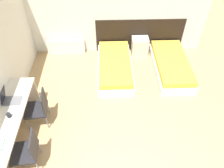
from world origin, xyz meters
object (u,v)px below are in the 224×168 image
chair_near_notebook (28,150)px  nightstand (140,46)px  bed_near_door (171,65)px  laptop (9,99)px  bed_near_window (115,67)px  chair_near_laptop (39,107)px

chair_near_notebook → nightstand: bearing=48.0°
chair_near_notebook → bed_near_door: bearing=32.7°
laptop → bed_near_door: bearing=23.5°
bed_near_window → laptop: bearing=-142.0°
chair_near_laptop → laptop: 0.60m
nightstand → laptop: size_ratio=1.56×
nightstand → chair_near_laptop: 3.41m
nightstand → chair_near_notebook: 4.15m
chair_near_laptop → laptop: bearing=-178.1°
bed_near_window → chair_near_notebook: 3.07m
bed_near_door → laptop: laptop is taller
bed_near_window → nightstand: 1.10m
nightstand → laptop: bearing=-139.8°
chair_near_laptop → laptop: laptop is taller
bed_near_window → bed_near_door: (1.54, 0.00, 0.00)m
chair_near_laptop → bed_near_window: bearing=38.1°
bed_near_door → nightstand: nightstand is taller
nightstand → bed_near_window: bearing=-134.4°
bed_near_door → laptop: bearing=-155.6°
chair_near_laptop → laptop: size_ratio=2.50×
bed_near_door → chair_near_laptop: chair_near_laptop is taller
bed_near_door → laptop: (-3.67, -1.66, 0.66)m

